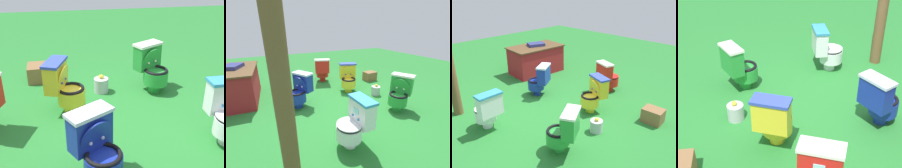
# 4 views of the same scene
# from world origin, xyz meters

# --- Properties ---
(ground) EXTENTS (14.00, 14.00, 0.00)m
(ground) POSITION_xyz_m (0.00, 0.00, 0.00)
(ground) COLOR #26752D
(toilet_green) EXTENTS (0.59, 0.62, 0.73)m
(toilet_green) POSITION_xyz_m (-0.84, -1.15, 0.37)
(toilet_green) COLOR green
(toilet_green) RESTS_ON ground
(toilet_red) EXTENTS (0.60, 0.54, 0.73)m
(toilet_red) POSITION_xyz_m (1.46, -0.34, 0.37)
(toilet_red) COLOR red
(toilet_red) RESTS_ON ground
(toilet_white) EXTENTS (0.44, 0.50, 0.73)m
(toilet_white) POSITION_xyz_m (-1.33, 0.24, 0.37)
(toilet_white) COLOR white
(toilet_white) RESTS_ON ground
(toilet_blue) EXTENTS (0.60, 0.63, 0.73)m
(toilet_blue) POSITION_xyz_m (0.20, 0.65, 0.37)
(toilet_blue) COLOR #192D9E
(toilet_blue) RESTS_ON ground
(toilet_yellow) EXTENTS (0.60, 0.54, 0.73)m
(toilet_yellow) POSITION_xyz_m (0.49, -0.69, 0.37)
(toilet_yellow) COLOR yellow
(toilet_yellow) RESTS_ON ground
(vendor_table) EXTENTS (1.52, 0.96, 0.85)m
(vendor_table) POSITION_xyz_m (1.08, 1.87, 0.39)
(vendor_table) COLOR maroon
(vendor_table) RESTS_ON ground
(wooden_post) EXTENTS (0.18, 0.18, 2.26)m
(wooden_post) POSITION_xyz_m (-1.51, 1.15, 1.13)
(wooden_post) COLOR brown
(wooden_post) RESTS_ON ground
(small_crate) EXTENTS (0.31, 0.38, 0.27)m
(small_crate) POSITION_xyz_m (0.93, -1.75, 0.14)
(small_crate) COLOR brown
(small_crate) RESTS_ON ground
(lemon_bucket) EXTENTS (0.22, 0.22, 0.28)m
(lemon_bucket) POSITION_xyz_m (-0.06, -1.19, 0.12)
(lemon_bucket) COLOR #B7B7BF
(lemon_bucket) RESTS_ON ground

